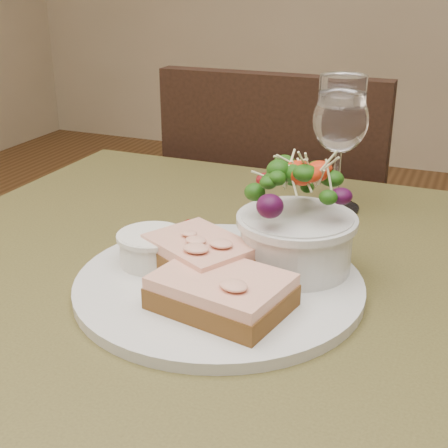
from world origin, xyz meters
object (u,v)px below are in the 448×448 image
at_px(chair_far, 287,326).
at_px(sandwich_back, 200,254).
at_px(cafe_table, 212,351).
at_px(salad_bowl, 297,217).
at_px(wine_glass, 340,124).
at_px(dinner_plate, 219,284).
at_px(ramekin, 152,247).
at_px(sandwich_front, 222,291).

distance_m(chair_far, sandwich_back, 0.83).
bearing_deg(chair_far, cafe_table, 97.36).
xyz_separation_m(sandwich_back, salad_bowl, (0.09, 0.06, 0.04)).
height_order(chair_far, wine_glass, wine_glass).
bearing_deg(dinner_plate, wine_glass, 78.42).
relative_size(sandwich_back, salad_bowl, 1.07).
relative_size(cafe_table, chair_far, 0.89).
relative_size(cafe_table, salad_bowl, 6.30).
xyz_separation_m(cafe_table, ramekin, (-0.06, -0.02, 0.13)).
distance_m(cafe_table, sandwich_front, 0.16).
distance_m(dinner_plate, sandwich_front, 0.06).
bearing_deg(sandwich_front, cafe_table, 130.64).
bearing_deg(wine_glass, sandwich_front, -95.67).
bearing_deg(sandwich_front, dinner_plate, 126.53).
bearing_deg(chair_far, sandwich_front, 99.99).
bearing_deg(cafe_table, chair_far, 98.21).
distance_m(chair_far, sandwich_front, 0.88).
bearing_deg(cafe_table, sandwich_front, -60.39).
relative_size(cafe_table, dinner_plate, 2.59).
bearing_deg(cafe_table, ramekin, -162.53).
bearing_deg(ramekin, sandwich_front, -28.78).
distance_m(cafe_table, ramekin, 0.15).
height_order(salad_bowl, wine_glass, wine_glass).
distance_m(sandwich_back, ramekin, 0.06).
bearing_deg(ramekin, dinner_plate, -5.39).
bearing_deg(salad_bowl, sandwich_front, -110.11).
bearing_deg(sandwich_back, sandwich_front, -21.42).
distance_m(chair_far, ramekin, 0.82).
height_order(sandwich_front, sandwich_back, sandwich_back).
relative_size(dinner_plate, ramekin, 4.33).
relative_size(sandwich_front, sandwich_back, 1.03).
bearing_deg(dinner_plate, ramekin, 174.61).
xyz_separation_m(sandwich_front, salad_bowl, (0.04, 0.11, 0.04)).
xyz_separation_m(ramekin, wine_glass, (0.14, 0.28, 0.09)).
height_order(chair_far, sandwich_front, chair_far).
height_order(sandwich_back, salad_bowl, salad_bowl).
height_order(cafe_table, ramekin, ramekin).
distance_m(dinner_plate, wine_glass, 0.31).
relative_size(dinner_plate, salad_bowl, 2.43).
relative_size(sandwich_front, wine_glass, 0.81).
relative_size(cafe_table, sandwich_front, 5.67).
relative_size(sandwich_front, salad_bowl, 1.11).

